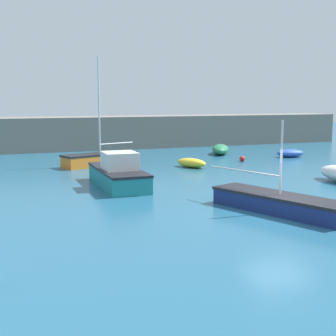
# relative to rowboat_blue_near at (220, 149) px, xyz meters

# --- Properties ---
(ground_plane) EXTENTS (120.00, 120.00, 0.20)m
(ground_plane) POSITION_rel_rowboat_blue_near_xyz_m (-7.01, -18.59, -0.50)
(ground_plane) COLOR #235B7A
(harbor_breakwater) EXTENTS (46.03, 3.84, 2.86)m
(harbor_breakwater) POSITION_rel_rowboat_blue_near_xyz_m (-7.01, 7.75, 1.03)
(harbor_breakwater) COLOR slate
(harbor_breakwater) RESTS_ON ground_plane
(rowboat_blue_near) EXTENTS (2.72, 3.49, 0.79)m
(rowboat_blue_near) POSITION_rel_rowboat_blue_near_xyz_m (0.00, 0.00, 0.00)
(rowboat_blue_near) COLOR #287A4C
(rowboat_blue_near) RESTS_ON ground_plane
(sailboat_short_mast) EXTENTS (3.45, 6.39, 3.61)m
(sailboat_short_mast) POSITION_rel_rowboat_blue_near_xyz_m (-6.81, -18.33, -0.02)
(sailboat_short_mast) COLOR navy
(sailboat_short_mast) RESTS_ON ground_plane
(dinghy_near_pier) EXTENTS (1.88, 2.46, 0.60)m
(dinghy_near_pier) POSITION_rel_rowboat_blue_near_xyz_m (-5.13, -5.93, -0.10)
(dinghy_near_pier) COLOR yellow
(dinghy_near_pier) RESTS_ON ground_plane
(fishing_dinghy_green) EXTENTS (2.30, 1.40, 0.60)m
(fishing_dinghy_green) POSITION_rel_rowboat_blue_near_xyz_m (4.11, -3.65, -0.10)
(fishing_dinghy_green) COLOR #2D56B7
(fishing_dinghy_green) RESTS_ON ground_plane
(motorboat_grey_hull) EXTENTS (2.01, 5.64, 1.80)m
(motorboat_grey_hull) POSITION_rel_rowboat_blue_near_xyz_m (-11.29, -10.77, 0.25)
(motorboat_grey_hull) COLOR teal
(motorboat_grey_hull) RESTS_ON ground_plane
(sailboat_tall_mast) EXTENTS (5.36, 3.03, 7.18)m
(sailboat_tall_mast) POSITION_rel_rowboat_blue_near_xyz_m (-10.50, -3.03, 0.07)
(sailboat_tall_mast) COLOR orange
(sailboat_tall_mast) RESTS_ON ground_plane
(mooring_buoy_red) EXTENTS (0.39, 0.39, 0.39)m
(mooring_buoy_red) POSITION_rel_rowboat_blue_near_xyz_m (-0.60, -4.58, -0.20)
(mooring_buoy_red) COLOR red
(mooring_buoy_red) RESTS_ON ground_plane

